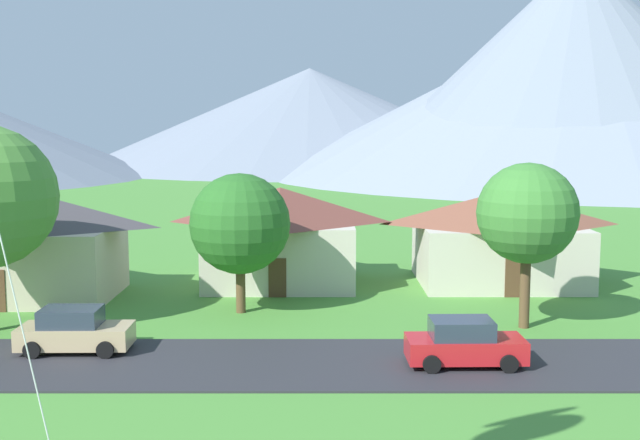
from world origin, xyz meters
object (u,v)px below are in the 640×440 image
tree_center (241,224)px  parked_car_red_mid_east (465,344)px  tree_right_of_center (528,214)px  parked_car_tan_mid_west (75,331)px  house_right_center (281,234)px  house_leftmost (500,236)px  house_rightmost (21,242)px

tree_center → parked_car_red_mid_east: 12.51m
tree_center → tree_right_of_center: (12.44, -2.72, 0.78)m
tree_right_of_center → parked_car_red_mid_east: 7.72m
parked_car_tan_mid_west → tree_center: bearing=48.9°
house_right_center → house_leftmost: bearing=1.0°
house_leftmost → parked_car_tan_mid_west: house_leftmost is taller
house_right_center → house_rightmost: house_rightmost is taller
house_rightmost → tree_center: bearing=-15.6°
house_leftmost → house_rightmost: house_rightmost is taller
house_leftmost → tree_right_of_center: (-1.01, -9.51, 2.31)m
house_leftmost → parked_car_red_mid_east: size_ratio=2.19×
tree_center → parked_car_tan_mid_west: 9.24m
parked_car_tan_mid_west → house_leftmost: bearing=34.8°
tree_center → tree_right_of_center: size_ratio=0.91×
house_right_center → house_rightmost: 13.34m
parked_car_red_mid_east → parked_car_tan_mid_west: bearing=173.3°
house_rightmost → parked_car_tan_mid_west: bearing=-59.6°
tree_right_of_center → parked_car_tan_mid_west: 18.95m
house_leftmost → parked_car_red_mid_east: bearing=-107.0°
house_right_center → parked_car_red_mid_east: size_ratio=2.02×
house_rightmost → tree_center: tree_center is taller
house_rightmost → parked_car_tan_mid_west: size_ratio=2.39×
house_rightmost → house_leftmost: bearing=8.3°
house_right_center → tree_right_of_center: bearing=-40.5°
house_right_center → tree_center: size_ratio=1.32×
tree_center → tree_right_of_center: bearing=-12.4°
tree_right_of_center → parked_car_red_mid_east: bearing=-123.1°
house_leftmost → tree_center: tree_center is taller
house_rightmost → tree_right_of_center: size_ratio=1.42×
house_leftmost → tree_center: (-13.44, -6.79, 1.53)m
house_right_center → parked_car_tan_mid_west: house_right_center is taller
tree_center → parked_car_tan_mid_west: (-5.68, -6.51, -3.28)m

